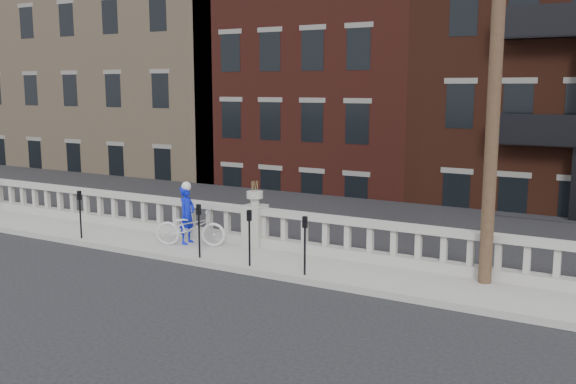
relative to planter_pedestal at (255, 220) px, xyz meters
name	(u,v)px	position (x,y,z in m)	size (l,w,h in m)	color
ground	(158,290)	(0.00, -3.95, -0.83)	(120.00, 120.00, 0.00)	black
sidewalk	(235,255)	(0.00, -0.95, -0.76)	(32.00, 2.20, 0.15)	gray
balustrade	(255,227)	(0.00, 0.00, -0.19)	(28.00, 0.34, 1.03)	gray
planter_pedestal	(255,220)	(0.00, 0.00, 0.00)	(0.55, 0.55, 1.76)	gray
lower_level	(464,121)	(0.56, 19.09, 1.80)	(80.00, 44.00, 20.80)	#605E59
utility_pole	(497,45)	(6.20, -0.35, 4.41)	(1.60, 0.28, 10.00)	#422D1E
parking_meter_a	(80,209)	(-4.70, -1.80, 0.17)	(0.10, 0.09, 1.36)	black
parking_meter_b	(199,225)	(-0.50, -1.80, 0.17)	(0.10, 0.09, 1.36)	black
parking_meter_c	(249,231)	(1.00, -1.80, 0.17)	(0.10, 0.09, 1.36)	black
parking_meter_d	(305,239)	(2.50, -1.80, 0.17)	(0.10, 0.09, 1.36)	black
bicycle	(191,227)	(-1.47, -0.93, -0.18)	(0.66, 1.91, 1.00)	silver
cyclist	(187,215)	(-1.71, -0.77, 0.12)	(0.58, 0.38, 1.60)	#0D1BC6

